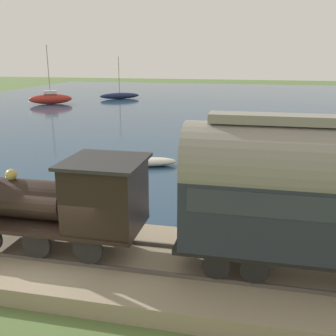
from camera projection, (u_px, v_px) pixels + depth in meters
The scene contains 11 objects.
ground_plane at pixel (65, 277), 11.99m from camera, with size 200.00×200.00×0.00m, color #516B38.
harbor_water at pixel (214, 105), 52.74m from camera, with size 80.00×80.00×0.01m.
rail_embankment at pixel (75, 258), 12.58m from camera, with size 4.85×56.00×0.66m.
steam_locomotive at pixel (64, 199), 12.07m from camera, with size 2.30×6.52×3.35m.
passenger_coach at pixel (330, 192), 10.27m from camera, with size 2.23×8.06×4.41m.
sailboat_red at pixel (51, 99), 53.55m from camera, with size 3.93×5.64×7.76m.
sailboat_navy at pixel (120, 96), 59.89m from camera, with size 4.23×5.78×6.26m.
rowboat_near_shore at pixel (220, 208), 16.68m from camera, with size 2.76×2.68×0.52m.
rowboat_mid_harbor at pixel (37, 196), 18.13m from camera, with size 2.21×1.89×0.51m.
rowboat_off_pier at pixel (152, 162), 23.85m from camera, with size 1.86×3.12×0.51m.
rowboat_far_out at pixel (122, 199), 17.73m from camera, with size 2.06×2.40×0.46m.
Camera 1 is at (-9.68, -5.34, 6.53)m, focal length 42.00 mm.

